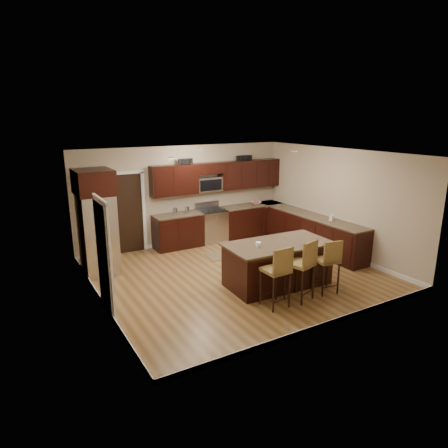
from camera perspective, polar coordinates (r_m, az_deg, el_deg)
floor at (r=9.08m, az=1.83°, el=-7.18°), size 6.00×6.00×0.00m
ceiling at (r=8.44m, az=1.98°, el=10.04°), size 6.00×6.00×0.00m
wall_back at (r=11.03m, az=-5.70°, el=4.09°), size 6.00×0.00×6.00m
wall_left at (r=7.56m, az=-17.77°, el=-1.70°), size 0.00×5.50×5.50m
wall_right at (r=10.53m, az=15.91°, el=3.05°), size 0.00×5.50×5.50m
base_cabinets at (r=11.08m, az=6.24°, el=-0.60°), size 4.02×3.96×0.92m
upper_cabinets at (r=11.27m, az=-0.56°, el=6.93°), size 4.00×0.33×0.80m
range at (r=11.26m, az=-1.81°, el=-0.20°), size 0.76×0.64×1.11m
microwave at (r=11.15m, az=-2.24°, el=5.68°), size 0.76×0.31×0.40m
doorway at (r=10.53m, az=-13.81°, el=1.41°), size 0.85×0.03×2.06m
pantry_door at (r=7.39m, az=-16.89°, el=-4.72°), size 0.03×0.80×2.04m
letter_decor at (r=11.15m, az=-1.21°, el=9.19°), size 2.20×0.03×0.15m
island at (r=8.48m, az=7.63°, el=-5.85°), size 2.25×1.25×0.92m
stool_left at (r=7.37m, az=7.74°, el=-6.55°), size 0.46×0.46×1.19m
stool_mid at (r=7.73m, az=11.30°, el=-5.54°), size 0.56×0.56×1.21m
stool_right at (r=8.18m, az=14.71°, el=-5.01°), size 0.48×0.48×1.12m
refrigerator at (r=9.26m, az=-17.73°, el=0.40°), size 0.79×0.96×2.35m
floor_mat at (r=10.25m, az=0.08°, el=-4.48°), size 0.96×0.70×0.01m
fruit_bowl at (r=11.92m, az=4.61°, el=3.02°), size 0.42×0.42×0.08m
soap_bottle at (r=10.29m, az=15.15°, el=0.95°), size 0.10×0.11×0.20m
canister_tall at (r=10.67m, az=-6.99°, el=1.83°), size 0.12×0.12×0.19m
canister_short at (r=10.81m, az=-5.29°, el=2.04°), size 0.11×0.11×0.18m
island_jar at (r=8.02m, az=4.92°, el=-2.92°), size 0.10×0.10×0.10m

